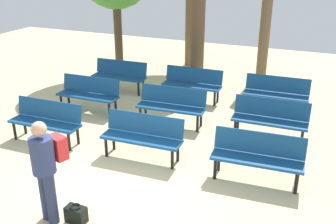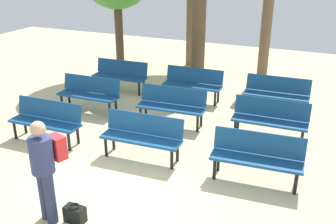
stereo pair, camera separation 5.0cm
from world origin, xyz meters
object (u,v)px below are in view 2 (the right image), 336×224
Objects in this scene: bench_r2_c2 at (277,92)px; handbag at (75,214)px; bench_r0_c2 at (257,155)px; bench_r1_c0 at (89,92)px; bench_r2_c0 at (120,74)px; bench_r1_c1 at (172,104)px; visitor_with_backpack at (45,166)px; bench_r0_c0 at (47,119)px; tree_2 at (199,34)px; bench_r2_c1 at (193,82)px; bench_r1_c2 at (270,117)px; tree_0 at (267,21)px; bench_r0_c1 at (142,134)px.

bench_r2_c2 reaches higher than handbag.
bench_r1_c0 is at bearing 157.05° from bench_r0_c2.
bench_r1_c0 and bench_r2_c0 have the same top height.
bench_r1_c1 is 4.05m from visitor_with_backpack.
bench_r0_c0 is at bearing -142.59° from bench_r1_c1.
tree_2 is 7.32m from visitor_with_backpack.
tree_2 is (-0.42, 1.58, 1.00)m from bench_r2_c1.
bench_r1_c2 is (4.39, 1.96, 0.00)m from bench_r0_c0.
bench_r1_c0 is 4.50m from bench_r1_c2.
bench_r2_c1 is 0.53× the size of tree_2.
bench_r2_c0 is (-0.17, 3.46, 0.00)m from bench_r0_c0.
tree_0 is 2.15× the size of visitor_with_backpack.
bench_r0_c1 is 1.00× the size of bench_r1_c1.
bench_r0_c2 is at bearing -89.26° from bench_r1_c2.
visitor_with_backpack is 5.11× the size of handbag.
bench_r1_c1 is 0.99× the size of visitor_with_backpack.
bench_r2_c2 is (4.26, 3.66, 0.00)m from bench_r0_c0.
handbag is (0.05, -3.93, -0.37)m from bench_r1_c1.
bench_r2_c2 is 0.98× the size of visitor_with_backpack.
bench_r0_c0 is 0.99× the size of bench_r0_c2.
visitor_with_backpack is at bearing -93.52° from bench_r2_c1.
bench_r0_c2 is (2.23, 0.05, 0.00)m from bench_r0_c1.
bench_r0_c0 is at bearing -88.07° from bench_r1_c0.
bench_r1_c0 is 0.54× the size of tree_2.
tree_0 is (-1.08, 6.34, 1.27)m from bench_r0_c2.
bench_r2_c0 is 0.54× the size of tree_2.
tree_0 is at bearing 71.34° from bench_r1_c1.
handbag is at bearing -149.06° from visitor_with_backpack.
bench_r2_c1 is 1.00× the size of bench_r2_c2.
bench_r1_c2 is 0.54× the size of tree_2.
bench_r0_c0 is 4.99× the size of handbag.
bench_r1_c2 is 4.87m from visitor_with_backpack.
visitor_with_backpack is (1.97, -5.62, 0.43)m from bench_r2_c0.
tree_0 is at bearing 38.33° from tree_2.
tree_0 is at bearing 61.27° from bench_r0_c0.
bench_r2_c0 is 0.46× the size of tree_0.
bench_r0_c1 reaches higher than handbag.
bench_r0_c0 and bench_r1_c1 have the same top height.
bench_r1_c2 is at bearing -35.55° from bench_r2_c1.
bench_r1_c1 is 5.04× the size of handbag.
visitor_with_backpack reaches higher than bench_r0_c1.
visitor_with_backpack reaches higher than handbag.
bench_r1_c1 and bench_r1_c2 have the same top height.
bench_r1_c2 is (2.16, 1.82, 0.00)m from bench_r0_c1.
bench_r0_c0 is 3.03m from handbag.
bench_r0_c2 is at bearing 44.79° from handbag.
bench_r1_c0 is 2.79m from bench_r2_c1.
bench_r2_c0 is 6.02m from handbag.
visitor_with_backpack is at bearing -88.54° from tree_2.
handbag is at bearing -44.94° from bench_r0_c0.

